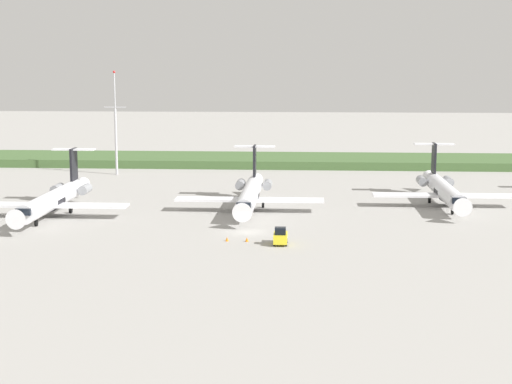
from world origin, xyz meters
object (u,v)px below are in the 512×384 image
at_px(antenna_mast, 116,132).
at_px(regional_jet_second, 54,199).
at_px(regional_jet_third, 250,194).
at_px(safety_cone_front_marker, 227,239).
at_px(safety_cone_mid_marker, 247,239).
at_px(baggage_tug, 280,237).
at_px(regional_jet_fourth, 444,189).

bearing_deg(antenna_mast, regional_jet_second, -88.11).
distance_m(regional_jet_second, regional_jet_third, 29.64).
bearing_deg(regional_jet_third, safety_cone_front_marker, -93.51).
distance_m(regional_jet_second, safety_cone_mid_marker, 34.00).
height_order(regional_jet_second, baggage_tug, regional_jet_second).
relative_size(regional_jet_second, antenna_mast, 1.46).
bearing_deg(antenna_mast, safety_cone_mid_marker, -62.47).
bearing_deg(regional_jet_second, regional_jet_fourth, 11.98).
height_order(regional_jet_second, safety_cone_mid_marker, regional_jet_second).
relative_size(regional_jet_third, regional_jet_fourth, 1.00).
xyz_separation_m(regional_jet_third, safety_cone_mid_marker, (1.18, -22.37, -2.26)).
bearing_deg(safety_cone_mid_marker, safety_cone_front_marker, 178.48).
bearing_deg(regional_jet_fourth, baggage_tug, -130.19).
bearing_deg(regional_jet_second, baggage_tug, -26.53).
bearing_deg(safety_cone_mid_marker, regional_jet_second, 152.40).
bearing_deg(antenna_mast, baggage_tug, -59.94).
xyz_separation_m(regional_jet_second, antenna_mast, (-1.48, 44.80, 6.30)).
bearing_deg(safety_cone_front_marker, regional_jet_second, 150.37).
bearing_deg(safety_cone_mid_marker, regional_jet_third, 93.02).
distance_m(regional_jet_second, regional_jet_fourth, 60.89).
bearing_deg(regional_jet_fourth, antenna_mast, 152.22).
distance_m(regional_jet_fourth, safety_cone_front_marker, 42.81).
height_order(regional_jet_third, safety_cone_mid_marker, regional_jet_third).
relative_size(safety_cone_front_marker, safety_cone_mid_marker, 1.00).
relative_size(baggage_tug, safety_cone_front_marker, 5.82).
bearing_deg(safety_cone_front_marker, safety_cone_mid_marker, -1.52).
distance_m(regional_jet_second, antenna_mast, 45.26).
distance_m(regional_jet_fourth, baggage_tug, 39.05).
bearing_deg(antenna_mast, regional_jet_fourth, -27.78).
height_order(regional_jet_fourth, safety_cone_front_marker, regional_jet_fourth).
bearing_deg(regional_jet_second, antenna_mast, 91.89).
bearing_deg(regional_jet_third, baggage_tug, -77.00).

